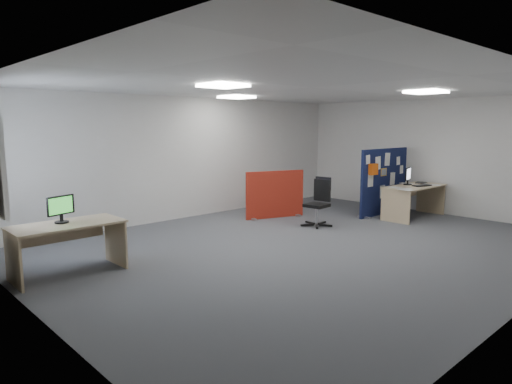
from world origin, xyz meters
TOP-DOWN VIEW (x-y plane):
  - floor at (0.00, 0.00)m, footprint 9.00×9.00m
  - ceiling at (0.00, 0.00)m, footprint 9.00×7.00m
  - wall_back at (0.00, 3.50)m, footprint 9.00×0.02m
  - wall_left at (-4.50, 0.00)m, footprint 0.02×7.00m
  - wall_right at (4.50, 0.00)m, footprint 0.02×7.00m
  - ceiling_lights at (0.33, 0.67)m, footprint 4.10×4.10m
  - navy_divider at (3.46, 0.66)m, footprint 1.87×0.30m
  - main_desk at (3.58, -0.01)m, footprint 1.67×0.74m
  - monitor_main at (3.61, 0.13)m, footprint 0.44×0.19m
  - keyboard at (3.64, -0.19)m, footprint 0.48×0.27m
  - mouse at (3.85, -0.16)m, footprint 0.11×0.08m
  - paper_tray at (4.15, 0.08)m, footprint 0.33×0.29m
  - red_divider at (1.28, 2.09)m, footprint 1.36×0.51m
  - second_desk at (-3.68, 1.31)m, footprint 1.47×0.74m
  - monitor_second at (-3.71, 1.37)m, footprint 0.41×0.19m
  - office_chair at (1.37, 0.89)m, footprint 0.65×0.66m
  - desk_papers at (3.32, -0.07)m, footprint 1.46×0.87m

SIDE VIEW (x-z plane):
  - floor at x=0.00m, z-range 0.00..0.00m
  - red_divider at x=1.28m, z-range -0.01..1.05m
  - second_desk at x=-3.68m, z-range 0.18..0.91m
  - main_desk at x=3.58m, z-range 0.19..0.92m
  - office_chair at x=1.37m, z-range 0.07..1.06m
  - desk_papers at x=3.32m, z-range 0.73..0.73m
  - paper_tray at x=4.15m, z-range 0.73..0.74m
  - keyboard at x=3.64m, z-range 0.73..0.75m
  - mouse at x=3.85m, z-range 0.73..0.76m
  - navy_divider at x=3.46m, z-range 0.01..1.55m
  - monitor_second at x=-3.71m, z-range 0.75..1.13m
  - monitor_main at x=3.61m, z-range 0.75..1.15m
  - wall_back at x=0.00m, z-range 0.00..2.70m
  - wall_left at x=-4.50m, z-range 0.00..2.70m
  - wall_right at x=4.50m, z-range 0.00..2.70m
  - ceiling_lights at x=0.33m, z-range 2.65..2.69m
  - ceiling at x=0.00m, z-range 2.69..2.71m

